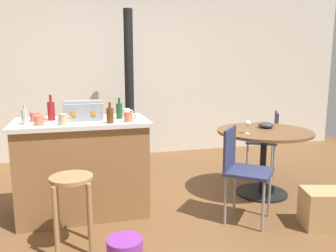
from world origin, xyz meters
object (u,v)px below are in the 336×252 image
Objects in this scene: serving_bowl at (266,125)px; wine_glass at (248,124)px; cup_0 at (39,120)px; wooden_stool at (72,196)px; cup_3 at (129,117)px; plastic_bucket at (125,252)px; bottle_3 at (119,111)px; kitchen_island at (83,167)px; cup_1 at (127,112)px; cup_2 at (63,119)px; cup_4 at (35,117)px; bottle_1 at (25,117)px; folding_chair_near at (266,137)px; folding_chair_far at (242,166)px; cardboard_box at (324,208)px; bottle_2 at (51,110)px; bottle_0 at (110,115)px; dining_table at (264,145)px; toolbox at (83,111)px; wood_stove at (130,130)px.

wine_glass is at bearing -146.66° from serving_bowl.
wooden_stool is at bearing -63.82° from cup_0.
cup_3 is 0.43× the size of plastic_bucket.
bottle_3 reaches higher than cup_3.
cup_1 reaches higher than kitchen_island.
cup_2 is 0.90× the size of cup_4.
bottle_1 is at bearing -166.34° from kitchen_island.
folding_chair_far reaches higher than folding_chair_near.
bottle_3 reaches higher than cup_2.
cardboard_box is (0.02, -1.00, -0.61)m from serving_bowl.
bottle_2 is (-2.70, -0.56, 0.54)m from folding_chair_near.
bottle_2 is 2.14× the size of cup_0.
bottle_0 reaches higher than folding_chair_near.
bottle_3 is 1.35m from wine_glass.
bottle_3 reaches higher than bottle_1.
dining_table is (2.08, 0.66, 0.12)m from wooden_stool.
cup_3 is (0.79, -0.02, 0.00)m from cup_0.
plastic_bucket is at bearing -58.55° from cup_4.
bottle_0 reaches higher than plastic_bucket.
cup_2 is at bearing -130.23° from toolbox.
bottle_1 is (-0.74, 0.13, -0.00)m from bottle_0.
folding_chair_near is 2.32× the size of toolbox.
bottle_1 is 1.61× the size of cup_2.
serving_bowl reaches higher than wooden_stool.
cup_3 is 0.88m from cup_4.
folding_chair_near is 1.93m from wood_stove.
wine_glass is (0.98, -1.70, 0.32)m from wood_stove.
bottle_0 is at bearing -23.19° from cup_4.
wine_glass is at bearing 3.33° from bottle_0.
cup_2 is (0.33, -0.09, -0.02)m from bottle_1.
bottle_1 reaches higher than wooden_stool.
wood_stove is 2.66m from plastic_bucket.
bottle_2 reaches higher than bottle_0.
wood_stove is 20.46× the size of cup_1.
wood_stove is at bearing 80.47° from cup_3.
bottle_0 is (-0.47, -1.78, 0.48)m from wood_stove.
bottle_1 is 1.67× the size of cup_1.
folding_chair_near reaches higher than plastic_bucket.
toolbox is at bearing 4.47° from kitchen_island.
cup_4 is (-0.41, 0.04, 0.51)m from kitchen_island.
cup_4 is at bearing -174.87° from cup_1.
wooden_stool is at bearing 136.39° from plastic_bucket.
cardboard_box is at bearing -27.96° from bottle_3.
wood_stove is 15.56× the size of wine_glass.
cardboard_box is (1.84, -0.67, -0.84)m from bottle_0.
folding_chair_far is 4.85× the size of bottle_1.
plastic_bucket is (-1.84, -0.13, -0.07)m from cardboard_box.
bottle_3 is (0.64, -0.08, -0.02)m from bottle_2.
folding_chair_near is 2.95m from cup_4.
toolbox is 2.06m from serving_bowl.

